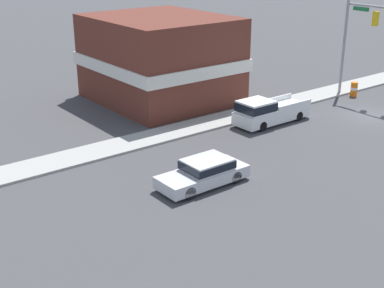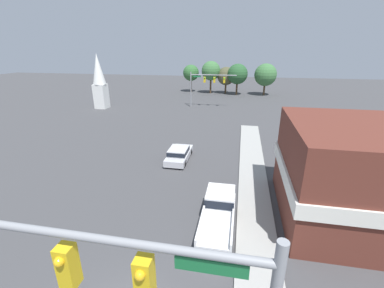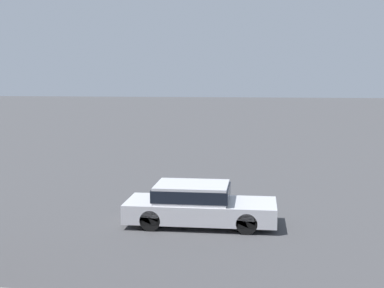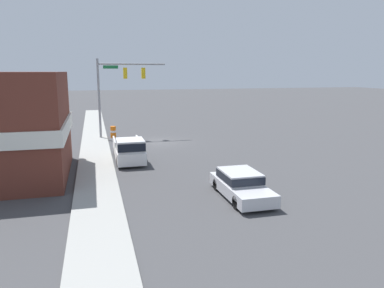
{
  "view_description": "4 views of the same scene",
  "coord_description": "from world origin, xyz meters",
  "views": [
    {
      "loc": [
        -20.88,
        32.21,
        11.87
      ],
      "look_at": [
        -0.88,
        16.76,
        2.09
      ],
      "focal_mm": 50.0,
      "sensor_mm": 36.0,
      "label": 1
    },
    {
      "loc": [
        4.25,
        -6.73,
        10.69
      ],
      "look_at": [
        0.44,
        13.05,
        3.16
      ],
      "focal_mm": 24.0,
      "sensor_mm": 36.0,
      "label": 2
    },
    {
      "loc": [
        15.31,
        18.41,
        4.88
      ],
      "look_at": [
        -1.22,
        16.34,
        2.7
      ],
      "focal_mm": 50.0,
      "sensor_mm": 36.0,
      "label": 3
    },
    {
      "loc": [
        5.67,
        33.92,
        6.48
      ],
      "look_at": [
        0.66,
        14.94,
        2.65
      ],
      "focal_mm": 35.0,
      "sensor_mm": 36.0,
      "label": 4
    }
  ],
  "objects": [
    {
      "name": "backdrop_tree_right_mid",
      "position": [
        2.99,
        57.14,
        4.9
      ],
      "size": [
        4.77,
        4.77,
        7.31
      ],
      "color": "#4C3823",
      "rests_on": "ground"
    },
    {
      "name": "church_steeple",
      "position": [
        -21.66,
        37.46,
        5.17
      ],
      "size": [
        2.34,
        2.34,
        9.88
      ],
      "color": "white",
      "rests_on": "ground"
    },
    {
      "name": "car_lead",
      "position": [
        -1.56,
        16.48,
        0.72
      ],
      "size": [
        1.94,
        4.86,
        1.36
      ],
      "color": "black",
      "rests_on": "ground"
    },
    {
      "name": "backdrop_tree_left_far",
      "position": [
        -8.77,
        59.48,
        4.78
      ],
      "size": [
        4.02,
        4.02,
        6.82
      ],
      "color": "#4C3823",
      "rests_on": "ground"
    },
    {
      "name": "backdrop_tree_right_far",
      "position": [
        9.5,
        57.75,
        4.79
      ],
      "size": [
        5.18,
        5.18,
        7.4
      ],
      "color": "#4C3823",
      "rests_on": "ground"
    },
    {
      "name": "far_signal_assembly",
      "position": [
        -2.32,
        41.78,
        4.86
      ],
      "size": [
        8.61,
        0.49,
        6.56
      ],
      "color": "gray",
      "rests_on": "ground"
    },
    {
      "name": "pickup_truck_parked",
      "position": [
        3.32,
        7.11,
        0.9
      ],
      "size": [
        1.95,
        5.67,
        1.82
      ],
      "color": "black",
      "rests_on": "ground"
    },
    {
      "name": "corner_brick_building",
      "position": [
        12.58,
        9.43,
        3.2
      ],
      "size": [
        10.65,
        9.31,
        6.43
      ],
      "color": "brown",
      "rests_on": "ground"
    },
    {
      "name": "backdrop_tree_left_mid",
      "position": [
        -3.52,
        58.28,
        5.47
      ],
      "size": [
        4.62,
        4.62,
        7.81
      ],
      "color": "#4C3823",
      "rests_on": "ground"
    },
    {
      "name": "backdrop_tree_center",
      "position": [
        0.2,
        58.75,
        4.25
      ],
      "size": [
        4.38,
        4.38,
        6.45
      ],
      "color": "#4C3823",
      "rests_on": "ground"
    }
  ]
}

